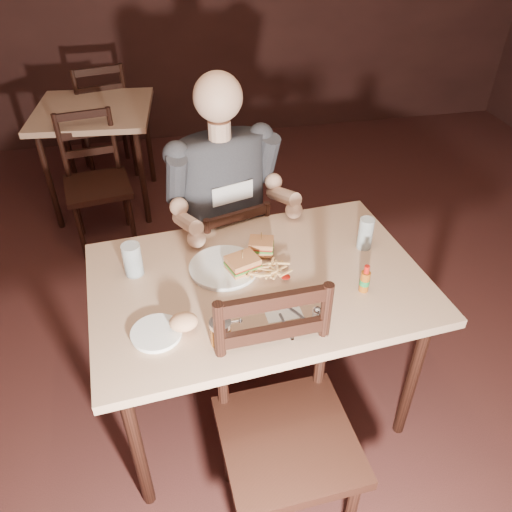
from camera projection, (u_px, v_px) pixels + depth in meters
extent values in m
plane|color=black|center=(328.00, 430.00, 2.34)|extent=(7.00, 7.00, 0.00)
cube|color=tan|center=(258.00, 283.00, 2.03)|extent=(1.41, 1.00, 0.04)
cylinder|color=black|center=(137.00, 449.00, 1.86)|extent=(0.05, 0.05, 0.73)
cylinder|color=black|center=(122.00, 320.00, 2.40)|extent=(0.05, 0.05, 0.73)
cylinder|color=black|center=(412.00, 379.00, 2.12)|extent=(0.05, 0.05, 0.73)
cylinder|color=black|center=(343.00, 276.00, 2.67)|extent=(0.05, 0.05, 0.73)
cube|color=tan|center=(93.00, 111.00, 3.53)|extent=(0.87, 0.87, 0.04)
cylinder|color=black|center=(50.00, 183.00, 3.49)|extent=(0.04, 0.04, 0.73)
cylinder|color=black|center=(68.00, 144.00, 3.99)|extent=(0.04, 0.04, 0.73)
cylinder|color=black|center=(143.00, 178.00, 3.54)|extent=(0.04, 0.04, 0.73)
cylinder|color=black|center=(148.00, 141.00, 4.05)|extent=(0.04, 0.04, 0.73)
cylinder|color=white|center=(224.00, 268.00, 2.06)|extent=(0.30, 0.30, 0.02)
ellipsoid|color=maroon|center=(286.00, 277.00, 2.00)|extent=(0.04, 0.04, 0.01)
cylinder|color=silver|center=(133.00, 260.00, 2.01)|extent=(0.08, 0.08, 0.14)
cylinder|color=silver|center=(365.00, 234.00, 2.15)|extent=(0.07, 0.07, 0.14)
cube|color=white|center=(282.00, 309.00, 1.88)|extent=(0.14, 0.13, 0.00)
cube|color=silver|center=(306.00, 320.00, 1.82)|extent=(0.11, 0.19, 0.00)
cube|color=silver|center=(286.00, 327.00, 1.80)|extent=(0.02, 0.14, 0.00)
cylinder|color=white|center=(157.00, 334.00, 1.77)|extent=(0.19, 0.19, 0.01)
ellipsoid|color=tan|center=(184.00, 322.00, 1.76)|extent=(0.11, 0.09, 0.06)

